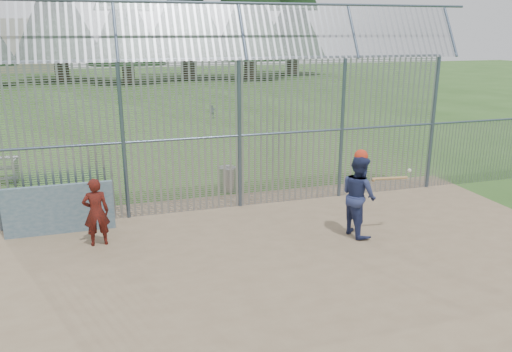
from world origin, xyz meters
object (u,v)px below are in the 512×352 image
object	(u,v)px
dugout_wall	(59,209)
batter	(359,195)
trash_can	(228,179)
onlooker	(96,212)

from	to	relation	value
dugout_wall	batter	xyz separation A→B (m)	(6.74, -2.12, 0.37)
batter	trash_can	size ratio (longest dim) A/B	2.36
onlooker	trash_can	size ratio (longest dim) A/B	1.91
batter	onlooker	size ratio (longest dim) A/B	1.24
batter	trash_can	xyz separation A→B (m)	(-2.12, 4.18, -0.61)
trash_can	batter	bearing A→B (deg)	-63.04
dugout_wall	onlooker	bearing A→B (deg)	-48.55
batter	onlooker	bearing A→B (deg)	72.15
dugout_wall	trash_can	world-z (taller)	dugout_wall
onlooker	dugout_wall	bearing A→B (deg)	-51.13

